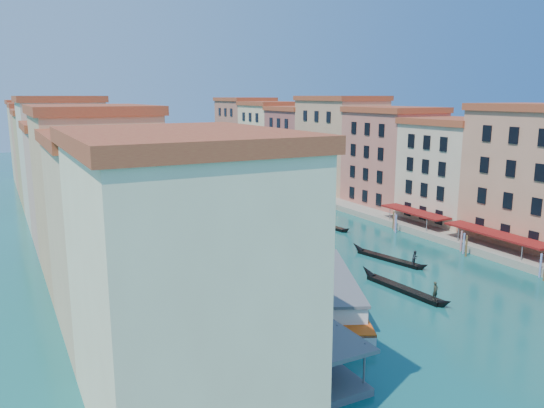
{
  "coord_description": "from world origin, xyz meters",
  "views": [
    {
      "loc": [
        -35.91,
        -22.91,
        21.04
      ],
      "look_at": [
        -2.37,
        40.82,
        6.26
      ],
      "focal_mm": 35.0,
      "sensor_mm": 36.0,
      "label": 1
    }
  ],
  "objects_px": {
    "vaporetto_stop": "(289,340)",
    "gondola_fore": "(403,288)",
    "vaporetto_far": "(177,207)",
    "gondola_right": "(390,257)",
    "vaporetto_near": "(329,290)"
  },
  "relations": [
    {
      "from": "vaporetto_stop",
      "to": "gondola_fore",
      "type": "xyz_separation_m",
      "value": [
        18.38,
        6.94,
        -0.99
      ]
    },
    {
      "from": "vaporetto_far",
      "to": "gondola_fore",
      "type": "distance_m",
      "value": 49.01
    },
    {
      "from": "gondola_right",
      "to": "vaporetto_stop",
      "type": "bearing_deg",
      "value": -159.4
    },
    {
      "from": "vaporetto_far",
      "to": "gondola_right",
      "type": "relative_size",
      "value": 1.9
    },
    {
      "from": "vaporetto_near",
      "to": "gondola_right",
      "type": "height_order",
      "value": "vaporetto_near"
    },
    {
      "from": "vaporetto_far",
      "to": "gondola_fore",
      "type": "height_order",
      "value": "vaporetto_far"
    },
    {
      "from": "vaporetto_near",
      "to": "gondola_fore",
      "type": "xyz_separation_m",
      "value": [
        9.02,
        -1.16,
        -0.97
      ]
    },
    {
      "from": "vaporetto_stop",
      "to": "gondola_fore",
      "type": "height_order",
      "value": "vaporetto_stop"
    },
    {
      "from": "gondola_fore",
      "to": "gondola_right",
      "type": "bearing_deg",
      "value": 51.44
    },
    {
      "from": "gondola_fore",
      "to": "gondola_right",
      "type": "distance_m",
      "value": 10.95
    },
    {
      "from": "vaporetto_stop",
      "to": "vaporetto_far",
      "type": "relative_size",
      "value": 0.7
    },
    {
      "from": "vaporetto_stop",
      "to": "vaporetto_near",
      "type": "height_order",
      "value": "vaporetto_stop"
    },
    {
      "from": "vaporetto_stop",
      "to": "vaporetto_near",
      "type": "bearing_deg",
      "value": 40.92
    },
    {
      "from": "vaporetto_near",
      "to": "vaporetto_far",
      "type": "xyz_separation_m",
      "value": [
        -1.29,
        46.74,
        0.12
      ]
    },
    {
      "from": "vaporetto_near",
      "to": "gondola_fore",
      "type": "relative_size",
      "value": 1.59
    }
  ]
}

